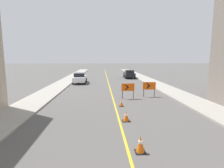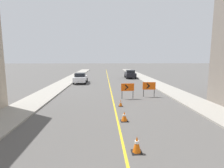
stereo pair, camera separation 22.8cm
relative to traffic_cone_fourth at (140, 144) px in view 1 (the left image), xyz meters
The scene contains 10 objects.
lane_stripe 19.88m from the traffic_cone_fourth, 91.39° to the left, with size 0.12×68.32×0.01m.
sidewalk_left 21.22m from the traffic_cone_fourth, 110.56° to the left, with size 2.69×68.32×0.12m.
sidewalk_right 20.91m from the traffic_cone_fourth, 71.92° to the left, with size 2.69×68.32×0.12m.
traffic_cone_fourth is the anchor object (origin of this frame).
traffic_cone_fifth 3.59m from the traffic_cone_fourth, 91.25° to the left, with size 0.46×0.46×0.60m.
traffic_cone_farthest 6.90m from the traffic_cone_fourth, 89.89° to the left, with size 0.34×0.34×0.54m.
arrow_barricade_primary 9.60m from the traffic_cone_fourth, 84.49° to the left, with size 1.23×0.12×1.46m.
arrow_barricade_secondary 10.78m from the traffic_cone_fourth, 72.92° to the left, with size 1.27×0.13×1.47m.
parked_car_curb_near 21.15m from the traffic_cone_fourth, 103.45° to the left, with size 1.95×4.35×1.59m.
parked_car_curb_mid 27.44m from the traffic_cone_fourth, 81.94° to the left, with size 1.94×4.33×1.59m.
Camera 1 is at (-1.06, 7.77, 3.76)m, focal length 28.00 mm.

